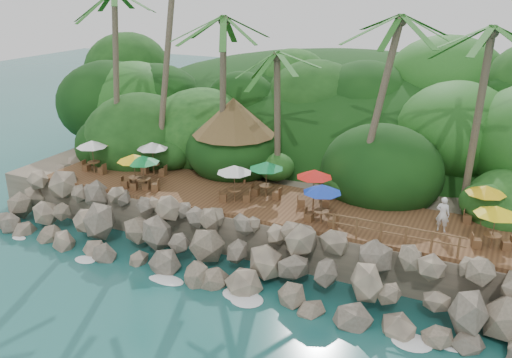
% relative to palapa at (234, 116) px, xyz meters
% --- Properties ---
extents(ground, '(140.00, 140.00, 0.00)m').
position_rel_palapa_xyz_m(ground, '(3.01, -9.21, -5.79)').
color(ground, '#19514F').
rests_on(ground, ground).
extents(land_base, '(32.00, 25.20, 2.10)m').
position_rel_palapa_xyz_m(land_base, '(3.01, 6.79, -4.74)').
color(land_base, gray).
rests_on(land_base, ground).
extents(jungle_hill, '(44.80, 28.00, 15.40)m').
position_rel_palapa_xyz_m(jungle_hill, '(3.01, 14.29, -5.79)').
color(jungle_hill, '#143811').
rests_on(jungle_hill, ground).
extents(seawall, '(29.00, 4.00, 2.30)m').
position_rel_palapa_xyz_m(seawall, '(3.01, -7.21, -4.64)').
color(seawall, gray).
rests_on(seawall, ground).
extents(terrace, '(26.00, 5.00, 0.20)m').
position_rel_palapa_xyz_m(terrace, '(3.01, -3.21, -3.59)').
color(terrace, brown).
rests_on(terrace, land_base).
extents(jungle_foliage, '(44.00, 16.00, 12.00)m').
position_rel_palapa_xyz_m(jungle_foliage, '(3.01, 5.79, -5.79)').
color(jungle_foliage, '#143811').
rests_on(jungle_foliage, ground).
extents(foam_line, '(25.20, 0.80, 0.06)m').
position_rel_palapa_xyz_m(foam_line, '(3.01, -8.91, -5.76)').
color(foam_line, white).
rests_on(foam_line, ground).
extents(palms, '(27.08, 6.70, 13.45)m').
position_rel_palapa_xyz_m(palms, '(2.07, -0.56, 6.09)').
color(palms, brown).
rests_on(palms, ground).
extents(palapa, '(4.98, 4.98, 4.60)m').
position_rel_palapa_xyz_m(palapa, '(0.00, 0.00, 0.00)').
color(palapa, brown).
rests_on(palapa, ground).
extents(dining_clusters, '(24.36, 5.07, 2.02)m').
position_rel_palapa_xyz_m(dining_clusters, '(1.98, -3.51, -1.81)').
color(dining_clusters, brown).
rests_on(dining_clusters, terrace).
extents(railing, '(6.10, 0.10, 1.00)m').
position_rel_palapa_xyz_m(railing, '(10.86, -5.56, -2.88)').
color(railing, brown).
rests_on(railing, terrace).
extents(waiter, '(0.67, 0.48, 1.71)m').
position_rel_palapa_xyz_m(waiter, '(12.58, -3.15, -2.63)').
color(waiter, silver).
rests_on(waiter, terrace).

